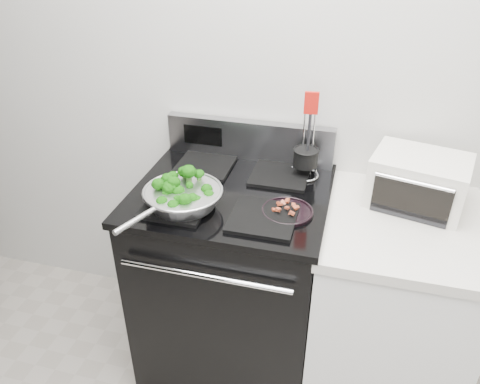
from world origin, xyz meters
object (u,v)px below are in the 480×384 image
(gas_range, at_px, (233,277))
(skillet, at_px, (183,197))
(toaster_oven, at_px, (418,181))
(utensil_holder, at_px, (305,162))
(bacon_plate, at_px, (287,209))

(gas_range, relative_size, skillet, 2.44)
(skillet, bearing_deg, toaster_oven, 42.09)
(skillet, bearing_deg, utensil_holder, 63.82)
(bacon_plate, xyz_separation_m, toaster_oven, (0.47, 0.25, 0.05))
(skillet, xyz_separation_m, utensil_holder, (0.41, 0.37, 0.02))
(skillet, height_order, toaster_oven, toaster_oven)
(skillet, relative_size, toaster_oven, 1.14)
(gas_range, height_order, skillet, gas_range)
(gas_range, distance_m, bacon_plate, 0.55)
(bacon_plate, height_order, toaster_oven, toaster_oven)
(gas_range, xyz_separation_m, utensil_holder, (0.27, 0.19, 0.53))
(gas_range, xyz_separation_m, toaster_oven, (0.72, 0.14, 0.53))
(gas_range, distance_m, toaster_oven, 0.91)
(bacon_plate, bearing_deg, gas_range, 156.56)
(bacon_plate, bearing_deg, skillet, -170.47)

